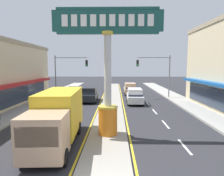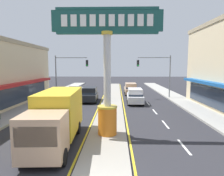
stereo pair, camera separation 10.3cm
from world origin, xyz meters
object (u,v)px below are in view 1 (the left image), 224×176
object	(u,v)px
traffic_light_right_side	(157,69)
suv_near_left_lane	(130,89)
traffic_light_left_side	(67,69)
sedan_far_right_lane	(75,90)
box_truck_near_right_lane	(58,116)
suv_mid_left_lane	(90,94)
district_sign	(108,71)
suv_kerb_right	(135,96)

from	to	relation	value
traffic_light_right_side	suv_near_left_lane	world-z (taller)	traffic_light_right_side
traffic_light_left_side	sedan_far_right_lane	xyz separation A→B (m)	(0.29, 3.50, -3.46)
traffic_light_left_side	box_truck_near_right_lane	world-z (taller)	traffic_light_left_side
box_truck_near_right_lane	sedan_far_right_lane	world-z (taller)	box_truck_near_right_lane
traffic_light_left_side	suv_mid_left_lane	world-z (taller)	traffic_light_left_side
suv_mid_left_lane	suv_near_left_lane	bearing A→B (deg)	47.41
district_sign	box_truck_near_right_lane	xyz separation A→B (m)	(-3.00, -1.21, -2.66)
traffic_light_right_side	box_truck_near_right_lane	xyz separation A→B (m)	(-9.52, -16.70, -2.55)
traffic_light_left_side	box_truck_near_right_lane	bearing A→B (deg)	-78.25
district_sign	traffic_light_left_side	size ratio (longest dim) A/B	1.33
district_sign	traffic_light_right_side	world-z (taller)	district_sign
box_truck_near_right_lane	suv_near_left_lane	bearing A→B (deg)	73.81
suv_near_left_lane	suv_kerb_right	bearing A→B (deg)	-90.01
traffic_light_right_side	district_sign	bearing A→B (deg)	-112.81
traffic_light_right_side	suv_mid_left_lane	xyz separation A→B (m)	(-9.44, -2.65, -3.26)
district_sign	traffic_light_right_side	bearing A→B (deg)	67.19
box_truck_near_right_lane	sedan_far_right_lane	size ratio (longest dim) A/B	1.61
box_truck_near_right_lane	traffic_light_left_side	bearing A→B (deg)	101.75
district_sign	suv_mid_left_lane	bearing A→B (deg)	102.85
district_sign	traffic_light_left_side	distance (m)	16.94
district_sign	suv_mid_left_lane	world-z (taller)	district_sign
suv_near_left_lane	suv_mid_left_lane	world-z (taller)	same
box_truck_near_right_lane	suv_kerb_right	size ratio (longest dim) A/B	1.51
traffic_light_left_side	box_truck_near_right_lane	distance (m)	17.40
suv_mid_left_lane	district_sign	bearing A→B (deg)	-77.15
sedan_far_right_lane	suv_near_left_lane	distance (m)	9.15
traffic_light_left_side	suv_mid_left_lane	bearing A→B (deg)	-38.01
district_sign	suv_kerb_right	xyz separation A→B (m)	(2.92, 11.54, -3.37)
traffic_light_left_side	traffic_light_right_side	size ratio (longest dim) A/B	1.00
district_sign	suv_near_left_lane	xyz separation A→B (m)	(2.93, 19.21, -3.37)
suv_kerb_right	district_sign	bearing A→B (deg)	-104.22
suv_near_left_lane	traffic_light_left_side	bearing A→B (deg)	-159.28
traffic_light_left_side	sedan_far_right_lane	size ratio (longest dim) A/B	1.43
traffic_light_left_side	suv_mid_left_lane	size ratio (longest dim) A/B	1.33
box_truck_near_right_lane	suv_near_left_lane	world-z (taller)	box_truck_near_right_lane
traffic_light_right_side	suv_kerb_right	bearing A→B (deg)	-132.28
sedan_far_right_lane	suv_mid_left_lane	bearing A→B (deg)	-62.36
traffic_light_left_side	sedan_far_right_lane	distance (m)	4.93
sedan_far_right_lane	box_truck_near_right_lane	bearing A→B (deg)	-81.01
suv_kerb_right	suv_near_left_lane	bearing A→B (deg)	89.99
sedan_far_right_lane	suv_mid_left_lane	distance (m)	7.11
traffic_light_right_side	suv_kerb_right	size ratio (longest dim) A/B	1.33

